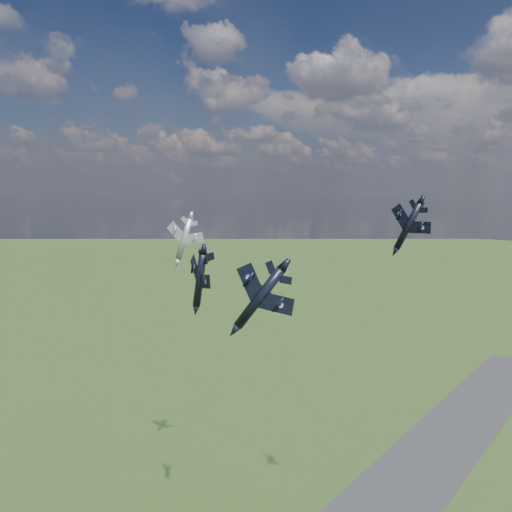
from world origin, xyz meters
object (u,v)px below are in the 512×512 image
Objects in this scene: jet_right_navy at (260,298)px; jet_high_navy at (408,226)px; jet_lead_navy at (200,280)px; jet_left_silver at (184,239)px.

jet_right_navy is 39.91m from jet_high_navy.
jet_right_navy is at bearing -7.71° from jet_lead_navy.
jet_high_navy reaches higher than jet_right_navy.
jet_left_silver reaches higher than jet_right_navy.
jet_left_silver reaches higher than jet_lead_navy.
jet_lead_navy is 1.19× the size of jet_high_navy.
jet_right_navy is 62.14m from jet_left_silver.
jet_high_navy is at bearing 66.37° from jet_right_navy.
jet_high_navy is 0.87× the size of jet_left_silver.
jet_left_silver is (-24.42, 18.54, 4.71)m from jet_lead_navy.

